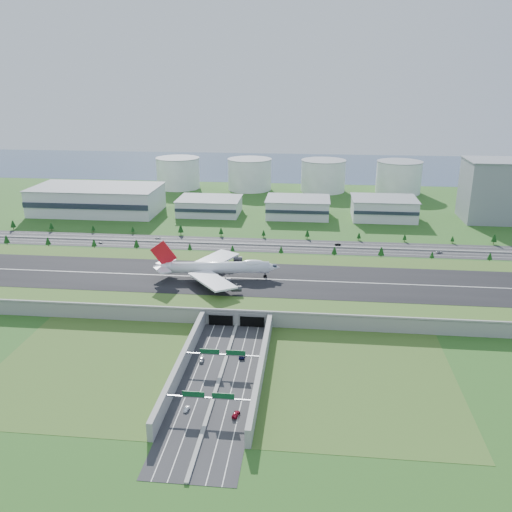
# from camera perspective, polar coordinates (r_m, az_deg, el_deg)

# --- Properties ---
(ground) EXTENTS (1200.00, 1200.00, 0.00)m
(ground) POSITION_cam_1_polar(r_m,az_deg,el_deg) (340.48, -0.89, -3.66)
(ground) COLOR #22551A
(ground) RESTS_ON ground
(airfield_deck) EXTENTS (520.00, 100.00, 9.20)m
(airfield_deck) POSITION_cam_1_polar(r_m,az_deg,el_deg) (338.85, -0.89, -3.03)
(airfield_deck) COLOR gray
(airfield_deck) RESTS_ON ground
(underpass_road) EXTENTS (38.80, 120.40, 8.00)m
(underpass_road) POSITION_cam_1_polar(r_m,az_deg,el_deg) (250.60, -3.68, -11.57)
(underpass_road) COLOR #28282B
(underpass_road) RESTS_ON ground
(sign_gantry_near) EXTENTS (38.70, 0.70, 9.80)m
(sign_gantry_near) POSITION_cam_1_polar(r_m,az_deg,el_deg) (252.60, -3.53, -10.38)
(sign_gantry_near) COLOR gray
(sign_gantry_near) RESTS_ON ground
(sign_gantry_far) EXTENTS (38.70, 0.70, 9.80)m
(sign_gantry_far) POSITION_cam_1_polar(r_m,az_deg,el_deg) (223.19, -5.04, -14.71)
(sign_gantry_far) COLOR gray
(sign_gantry_far) RESTS_ON ground
(north_expressway) EXTENTS (560.00, 36.00, 0.12)m
(north_expressway) POSITION_cam_1_polar(r_m,az_deg,el_deg) (429.30, 0.64, 1.15)
(north_expressway) COLOR #28282B
(north_expressway) RESTS_ON ground
(tree_row) EXTENTS (499.62, 48.73, 8.45)m
(tree_row) POSITION_cam_1_polar(r_m,az_deg,el_deg) (426.60, 0.50, 1.68)
(tree_row) COLOR #3D2819
(tree_row) RESTS_ON ground
(hangar_west) EXTENTS (120.00, 60.00, 25.00)m
(hangar_west) POSITION_cam_1_polar(r_m,az_deg,el_deg) (551.95, -16.37, 5.71)
(hangar_west) COLOR silver
(hangar_west) RESTS_ON ground
(hangar_mid_a) EXTENTS (58.00, 42.00, 15.00)m
(hangar_mid_a) POSITION_cam_1_polar(r_m,az_deg,el_deg) (526.39, -4.91, 5.23)
(hangar_mid_a) COLOR silver
(hangar_mid_a) RESTS_ON ground
(hangar_mid_b) EXTENTS (58.00, 42.00, 17.00)m
(hangar_mid_b) POSITION_cam_1_polar(r_m,az_deg,el_deg) (517.04, 4.42, 5.11)
(hangar_mid_b) COLOR silver
(hangar_mid_b) RESTS_ON ground
(hangar_mid_c) EXTENTS (58.00, 42.00, 19.00)m
(hangar_mid_c) POSITION_cam_1_polar(r_m,az_deg,el_deg) (520.90, 13.28, 4.88)
(hangar_mid_c) COLOR silver
(hangar_mid_c) RESTS_ON ground
(office_tower) EXTENTS (46.00, 46.00, 55.00)m
(office_tower) POSITION_cam_1_polar(r_m,az_deg,el_deg) (542.27, 23.42, 6.33)
(office_tower) COLOR gray
(office_tower) RESTS_ON ground
(fuel_tank_a) EXTENTS (50.00, 50.00, 35.00)m
(fuel_tank_a) POSITION_cam_1_polar(r_m,az_deg,el_deg) (652.03, -8.19, 8.63)
(fuel_tank_a) COLOR silver
(fuel_tank_a) RESTS_ON ground
(fuel_tank_b) EXTENTS (50.00, 50.00, 35.00)m
(fuel_tank_b) POSITION_cam_1_polar(r_m,az_deg,el_deg) (636.74, -0.67, 8.58)
(fuel_tank_b) COLOR silver
(fuel_tank_b) RESTS_ON ground
(fuel_tank_c) EXTENTS (50.00, 50.00, 35.00)m
(fuel_tank_c) POSITION_cam_1_polar(r_m,az_deg,el_deg) (632.59, 7.08, 8.37)
(fuel_tank_c) COLOR silver
(fuel_tank_c) RESTS_ON ground
(fuel_tank_d) EXTENTS (50.00, 50.00, 35.00)m
(fuel_tank_d) POSITION_cam_1_polar(r_m,az_deg,el_deg) (639.81, 14.79, 8.01)
(fuel_tank_d) COLOR silver
(fuel_tank_d) RESTS_ON ground
(bay_water) EXTENTS (1200.00, 260.00, 0.06)m
(bay_water) POSITION_cam_1_polar(r_m,az_deg,el_deg) (803.91, 3.28, 9.41)
(bay_water) COLOR #354965
(bay_water) RESTS_ON ground
(boeing_747) EXTENTS (80.01, 75.22, 24.78)m
(boeing_747) POSITION_cam_1_polar(r_m,az_deg,el_deg) (337.35, -4.16, -1.20)
(boeing_747) COLOR white
(boeing_747) RESTS_ON airfield_deck
(car_0) EXTENTS (2.36, 5.17, 1.72)m
(car_0) POSITION_cam_1_polar(r_m,az_deg,el_deg) (261.96, -5.74, -10.80)
(car_0) COLOR #B9BABF
(car_0) RESTS_ON ground
(car_1) EXTENTS (2.07, 4.20, 1.32)m
(car_1) POSITION_cam_1_polar(r_m,az_deg,el_deg) (229.19, -7.33, -15.67)
(car_1) COLOR white
(car_1) RESTS_ON ground
(car_2) EXTENTS (3.08, 6.05, 1.64)m
(car_2) POSITION_cam_1_polar(r_m,az_deg,el_deg) (264.01, -1.50, -10.47)
(car_2) COLOR #0A0C36
(car_2) RESTS_ON ground
(car_3) EXTENTS (3.19, 5.82, 1.60)m
(car_3) POSITION_cam_1_polar(r_m,az_deg,el_deg) (224.46, -2.14, -16.29)
(car_3) COLOR maroon
(car_3) RESTS_ON ground
(car_4) EXTENTS (4.19, 2.76, 1.33)m
(car_4) POSITION_cam_1_polar(r_m,az_deg,el_deg) (450.62, -16.01, 1.36)
(car_4) COLOR slate
(car_4) RESTS_ON ground
(car_5) EXTENTS (5.05, 1.88, 1.65)m
(car_5) POSITION_cam_1_polar(r_m,az_deg,el_deg) (433.09, 8.60, 1.22)
(car_5) COLOR black
(car_5) RESTS_ON ground
(car_6) EXTENTS (5.88, 4.30, 1.48)m
(car_6) POSITION_cam_1_polar(r_m,az_deg,el_deg) (433.38, 18.72, 0.41)
(car_6) COLOR #B6B7BC
(car_6) RESTS_ON ground
(car_7) EXTENTS (4.93, 2.23, 1.40)m
(car_7) POSITION_cam_1_polar(r_m,az_deg,el_deg) (452.89, -10.32, 1.88)
(car_7) COLOR white
(car_7) RESTS_ON ground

